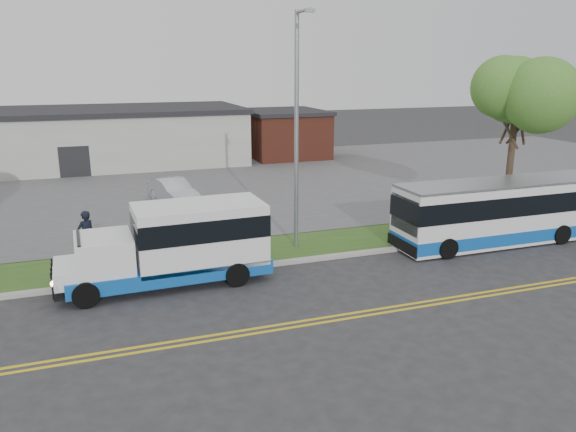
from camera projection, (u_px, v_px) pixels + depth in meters
name	position (u px, v px, depth m)	size (l,w,h in m)	color
ground	(245.00, 280.00, 20.38)	(140.00, 140.00, 0.00)	#28282B
lane_line_north	(279.00, 325.00, 16.88)	(70.00, 0.12, 0.01)	gold
lane_line_south	(282.00, 329.00, 16.61)	(70.00, 0.12, 0.01)	gold
curb	(238.00, 268.00, 21.36)	(80.00, 0.30, 0.15)	#9E9B93
verge	(227.00, 254.00, 23.01)	(80.00, 3.30, 0.10)	#294717
parking_lot	(175.00, 186.00, 35.84)	(80.00, 25.00, 0.10)	#4C4C4F
commercial_building	(74.00, 138.00, 42.44)	(25.40, 10.40, 4.35)	#9E9E99
brick_wing	(284.00, 133.00, 46.90)	(6.30, 7.30, 3.90)	brown
tree_east	(517.00, 95.00, 25.99)	(5.20, 5.20, 8.33)	#33231C
streetlight_near	(297.00, 125.00, 22.46)	(0.35, 1.53, 9.50)	gray
shuttle_bus	(180.00, 242.00, 19.84)	(7.46, 2.69, 2.83)	#0E4DA1
transit_bus	(503.00, 212.00, 24.35)	(9.93, 2.40, 2.75)	silver
pedestrian	(86.00, 235.00, 22.02)	(0.72, 0.47, 1.98)	black
parked_car_a	(174.00, 192.00, 30.84)	(1.48, 4.24, 1.40)	#AEB1B5
grocery_bag_left	(80.00, 258.00, 21.91)	(0.32, 0.32, 0.32)	white
grocery_bag_right	(96.00, 252.00, 22.56)	(0.32, 0.32, 0.32)	white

